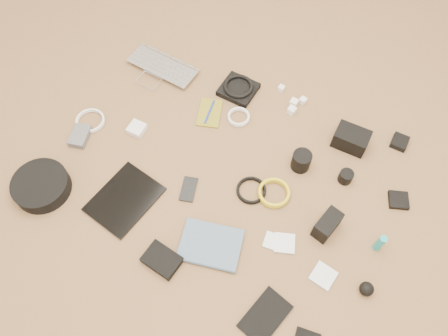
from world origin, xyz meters
The scene contains 32 objects.
laptop centered at (-0.54, 0.34, 0.01)m, with size 0.34×0.24×0.03m, color #B6B6BA.
headphone_pouch centered at (-0.15, 0.43, 0.01)m, with size 0.16×0.15×0.03m, color black.
headphones centered at (-0.15, 0.43, 0.04)m, with size 0.14×0.14×0.02m, color black.
charger_a centered at (0.02, 0.53, 0.01)m, with size 0.03×0.03×0.02m, color white.
charger_b centered at (0.11, 0.48, 0.02)m, with size 0.03×0.03×0.03m, color white.
charger_c centered at (0.14, 0.51, 0.01)m, with size 0.03×0.03×0.03m, color white.
charger_d centered at (0.11, 0.43, 0.02)m, with size 0.03×0.03×0.03m, color white.
dslr_camera centered at (0.40, 0.39, 0.04)m, with size 0.14×0.10×0.08m, color black.
lens_pouch centered at (0.59, 0.50, 0.01)m, with size 0.07×0.07×0.03m, color black.
notebook_olive centered at (-0.21, 0.26, 0.00)m, with size 0.10×0.15×0.01m, color olive.
pen_blue centered at (-0.21, 0.26, 0.01)m, with size 0.01×0.01×0.13m, color #162BB6.
cable_white_a centered at (-0.08, 0.29, 0.01)m, with size 0.10×0.10×0.01m, color white.
lens_a centered at (0.26, 0.19, 0.04)m, with size 0.08×0.08×0.08m, color black.
lens_b centered at (0.44, 0.22, 0.03)m, with size 0.06×0.06×0.05m, color black.
card_reader centered at (0.67, 0.23, 0.01)m, with size 0.08×0.08×0.02m, color black.
power_brick centered at (-0.45, 0.02, 0.01)m, with size 0.07×0.07×0.03m, color white.
cable_white_b centered at (-0.65, -0.04, 0.01)m, with size 0.13×0.13×0.01m, color white.
cable_black centered at (0.13, -0.01, 0.01)m, with size 0.12×0.12×0.01m, color black.
cable_yellow centered at (0.22, 0.02, 0.01)m, with size 0.13×0.13×0.01m, color gold.
flash centered at (0.45, -0.02, 0.04)m, with size 0.06×0.12×0.09m, color black.
lens_cleaner centered at (0.65, 0.00, 0.05)m, with size 0.03×0.03×0.10m, color teal.
battery_charger centered at (-0.64, -0.12, 0.02)m, with size 0.07×0.11×0.03m, color #515256.
tablet centered at (-0.30, -0.28, 0.01)m, with size 0.21×0.27×0.01m, color black.
phone centered at (-0.10, -0.12, 0.00)m, with size 0.06×0.11×0.01m, color black.
filter_case_left centered at (0.30, -0.17, 0.00)m, with size 0.07×0.07×0.01m, color silver.
filter_case_mid centered at (0.34, -0.15, 0.01)m, with size 0.08×0.08×0.01m, color silver.
filter_case_right centered at (0.52, -0.20, 0.01)m, with size 0.08×0.08×0.01m, color silver.
air_blower centered at (0.67, -0.18, 0.03)m, with size 0.05×0.05×0.05m, color black.
headphone_case centered at (-0.62, -0.40, 0.03)m, with size 0.23×0.23×0.06m, color black.
drive_case centered at (-0.04, -0.43, 0.02)m, with size 0.13×0.10×0.03m, color black.
paperback centered at (0.12, -0.37, 0.01)m, with size 0.17×0.23×0.02m, color #48607B.
notebook_black_a centered at (0.39, -0.43, 0.01)m, with size 0.11×0.18×0.01m, color black.
Camera 1 is at (0.40, -0.76, 1.59)m, focal length 35.00 mm.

